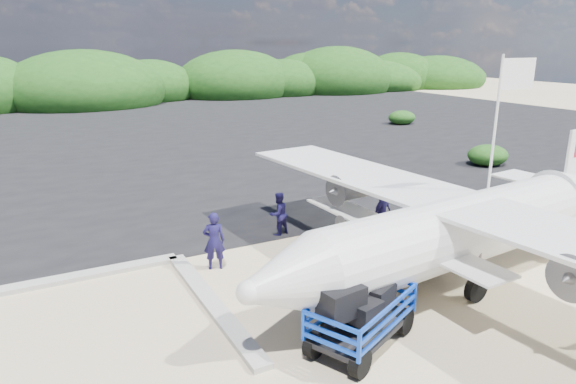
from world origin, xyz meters
name	(u,v)px	position (x,y,z in m)	size (l,w,h in m)	color
ground	(373,291)	(0.00, 0.00, 0.00)	(160.00, 160.00, 0.00)	beige
asphalt_apron	(143,136)	(0.00, 30.00, 0.00)	(90.00, 50.00, 0.04)	#B2B2B2
lagoon	(34,347)	(-9.00, 1.50, 0.00)	(9.00, 7.00, 0.40)	#B2B2B2
vegetation_band	(96,104)	(0.00, 55.00, 0.00)	(124.00, 8.00, 4.40)	#B2B2B2
baggage_cart	(360,344)	(-1.94, -2.09, 0.00)	(3.10, 1.77, 1.55)	#0D3EC7
flagpole	(479,272)	(3.80, -0.53, 0.00)	(1.35, 0.56, 6.77)	white
signboard	(404,276)	(1.54, 0.40, 0.00)	(1.49, 0.14, 1.23)	#542218
crew_a	(214,241)	(-3.56, 3.72, 0.96)	(0.70, 0.46, 1.92)	#161141
crew_b	(278,214)	(-0.35, 5.47, 0.84)	(0.82, 0.64, 1.68)	#161141
crew_c	(382,213)	(3.24, 3.79, 0.83)	(0.97, 0.40, 1.65)	#161141
aircraft_large	(312,140)	(10.93, 22.13, 0.00)	(18.09, 18.09, 5.43)	#B2B2B2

